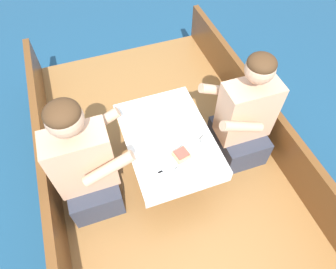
% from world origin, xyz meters
% --- Properties ---
extents(ground_plane, '(60.00, 60.00, 0.00)m').
position_xyz_m(ground_plane, '(0.00, 0.00, 0.00)').
color(ground_plane, navy).
extents(boat_deck, '(1.87, 3.03, 0.34)m').
position_xyz_m(boat_deck, '(0.00, 0.00, 0.17)').
color(boat_deck, '#9E6B38').
rests_on(boat_deck, ground_plane).
extents(gunwale_port, '(0.06, 3.03, 0.38)m').
position_xyz_m(gunwale_port, '(-0.90, 0.00, 0.53)').
color(gunwale_port, brown).
rests_on(gunwale_port, boat_deck).
extents(gunwale_starboard, '(0.06, 3.03, 0.38)m').
position_xyz_m(gunwale_starboard, '(0.90, 0.00, 0.53)').
color(gunwale_starboard, brown).
rests_on(gunwale_starboard, boat_deck).
extents(cockpit_table, '(0.61, 0.86, 0.44)m').
position_xyz_m(cockpit_table, '(0.00, -0.11, 0.73)').
color(cockpit_table, '#B2B2B7').
rests_on(cockpit_table, boat_deck).
extents(person_port, '(0.52, 0.44, 1.04)m').
position_xyz_m(person_port, '(-0.60, -0.16, 0.76)').
color(person_port, '#333847').
rests_on(person_port, boat_deck).
extents(person_starboard, '(0.53, 0.44, 1.00)m').
position_xyz_m(person_starboard, '(0.60, -0.13, 0.74)').
color(person_starboard, '#333847').
rests_on(person_starboard, boat_deck).
extents(plate_sandwich, '(0.18, 0.18, 0.01)m').
position_xyz_m(plate_sandwich, '(0.03, -0.31, 0.78)').
color(plate_sandwich, white).
rests_on(plate_sandwich, cockpit_table).
extents(plate_bread, '(0.21, 0.21, 0.01)m').
position_xyz_m(plate_bread, '(0.18, -0.10, 0.78)').
color(plate_bread, white).
rests_on(plate_bread, cockpit_table).
extents(sandwich, '(0.12, 0.12, 0.05)m').
position_xyz_m(sandwich, '(0.03, -0.31, 0.81)').
color(sandwich, tan).
rests_on(sandwich, plate_sandwich).
extents(bowl_port_near, '(0.11, 0.11, 0.04)m').
position_xyz_m(bowl_port_near, '(-0.15, -0.26, 0.80)').
color(bowl_port_near, white).
rests_on(bowl_port_near, cockpit_table).
extents(bowl_starboard_near, '(0.14, 0.14, 0.04)m').
position_xyz_m(bowl_starboard_near, '(-0.06, 0.09, 0.80)').
color(bowl_starboard_near, white).
rests_on(bowl_starboard_near, cockpit_table).
extents(bowl_center_far, '(0.14, 0.14, 0.04)m').
position_xyz_m(bowl_center_far, '(-0.06, -0.09, 0.80)').
color(bowl_center_far, white).
rests_on(bowl_center_far, cockpit_table).
extents(bowl_port_far, '(0.13, 0.13, 0.04)m').
position_xyz_m(bowl_port_far, '(-0.18, -0.00, 0.80)').
color(bowl_port_far, white).
rests_on(bowl_port_far, cockpit_table).
extents(coffee_cup_port, '(0.10, 0.07, 0.06)m').
position_xyz_m(coffee_cup_port, '(0.15, 0.20, 0.81)').
color(coffee_cup_port, white).
rests_on(coffee_cup_port, cockpit_table).
extents(coffee_cup_starboard, '(0.10, 0.07, 0.07)m').
position_xyz_m(coffee_cup_starboard, '(0.22, -0.27, 0.81)').
color(coffee_cup_starboard, white).
rests_on(coffee_cup_starboard, cockpit_table).
extents(tin_can, '(0.07, 0.07, 0.05)m').
position_xyz_m(tin_can, '(-0.04, -0.44, 0.80)').
color(tin_can, silver).
rests_on(tin_can, cockpit_table).
extents(utensil_knife_starboard, '(0.16, 0.08, 0.00)m').
position_xyz_m(utensil_knife_starboard, '(-0.22, 0.10, 0.78)').
color(utensil_knife_starboard, silver).
rests_on(utensil_knife_starboard, cockpit_table).
extents(utensil_fork_port, '(0.17, 0.04, 0.00)m').
position_xyz_m(utensil_fork_port, '(-0.20, -0.37, 0.78)').
color(utensil_fork_port, silver).
rests_on(utensil_fork_port, cockpit_table).
extents(utensil_spoon_port, '(0.04, 0.17, 0.01)m').
position_xyz_m(utensil_spoon_port, '(0.21, 0.06, 0.78)').
color(utensil_spoon_port, silver).
rests_on(utensil_spoon_port, cockpit_table).
extents(utensil_spoon_starboard, '(0.10, 0.15, 0.01)m').
position_xyz_m(utensil_spoon_starboard, '(0.04, -0.14, 0.78)').
color(utensil_spoon_starboard, silver).
rests_on(utensil_spoon_starboard, cockpit_table).
extents(utensil_spoon_center, '(0.04, 0.17, 0.01)m').
position_xyz_m(utensil_spoon_center, '(0.25, 0.13, 0.78)').
color(utensil_spoon_center, silver).
rests_on(utensil_spoon_center, cockpit_table).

